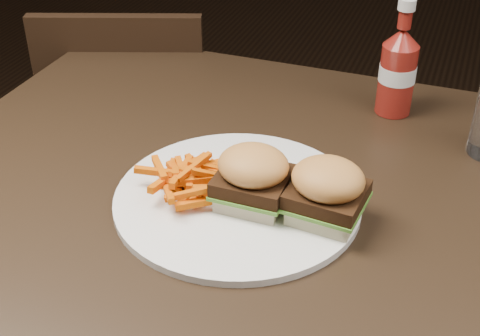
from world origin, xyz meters
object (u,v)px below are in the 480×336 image
(dining_table, at_px, (320,206))
(ketchup_bottle, at_px, (396,79))
(chair_far, at_px, (140,143))
(plate, at_px, (237,199))

(dining_table, bearing_deg, ketchup_bottle, 79.40)
(ketchup_bottle, bearing_deg, chair_far, 160.16)
(dining_table, distance_m, ketchup_bottle, 0.29)
(dining_table, distance_m, plate, 0.12)
(ketchup_bottle, bearing_deg, dining_table, -100.60)
(dining_table, xyz_separation_m, plate, (-0.10, -0.06, 0.03))
(chair_far, height_order, ketchup_bottle, ketchup_bottle)
(plate, height_order, ketchup_bottle, ketchup_bottle)
(dining_table, height_order, ketchup_bottle, ketchup_bottle)
(plate, bearing_deg, chair_far, 129.98)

